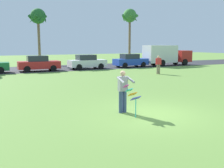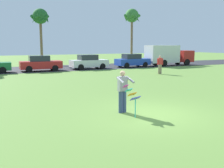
{
  "view_description": "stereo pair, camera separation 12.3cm",
  "coord_description": "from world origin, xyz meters",
  "px_view_note": "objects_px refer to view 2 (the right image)",
  "views": [
    {
      "loc": [
        -5.94,
        -8.5,
        2.8
      ],
      "look_at": [
        -0.95,
        1.74,
        1.05
      ],
      "focal_mm": 42.02,
      "sensor_mm": 36.0,
      "label": 1
    },
    {
      "loc": [
        -5.83,
        -8.55,
        2.8
      ],
      "look_at": [
        -0.95,
        1.74,
        1.05
      ],
      "focal_mm": 42.02,
      "sensor_mm": 36.0,
      "label": 2
    }
  ],
  "objects_px": {
    "kite_held": "(132,96)",
    "parked_car_red": "(41,64)",
    "person_kite_flyer": "(123,90)",
    "parked_truck_red_cab": "(167,55)",
    "palm_tree_right_near": "(40,18)",
    "palm_tree_centre_far": "(132,18)",
    "parked_car_white": "(89,62)",
    "person_walker_near": "(160,64)",
    "parked_car_blue": "(132,61)"
  },
  "relations": [
    {
      "from": "parked_car_white",
      "to": "person_walker_near",
      "type": "xyz_separation_m",
      "value": [
        4.26,
        -7.6,
        0.16
      ]
    },
    {
      "from": "parked_truck_red_cab",
      "to": "person_walker_near",
      "type": "distance_m",
      "value": 10.06
    },
    {
      "from": "parked_car_white",
      "to": "parked_car_red",
      "type": "bearing_deg",
      "value": 179.98
    },
    {
      "from": "parked_truck_red_cab",
      "to": "palm_tree_right_near",
      "type": "relative_size",
      "value": 0.88
    },
    {
      "from": "person_kite_flyer",
      "to": "kite_held",
      "type": "height_order",
      "value": "person_kite_flyer"
    },
    {
      "from": "palm_tree_right_near",
      "to": "parked_car_blue",
      "type": "bearing_deg",
      "value": -48.63
    },
    {
      "from": "kite_held",
      "to": "parked_car_red",
      "type": "bearing_deg",
      "value": 89.93
    },
    {
      "from": "palm_tree_centre_far",
      "to": "parked_car_white",
      "type": "bearing_deg",
      "value": -139.89
    },
    {
      "from": "person_kite_flyer",
      "to": "palm_tree_right_near",
      "type": "distance_m",
      "value": 29.19
    },
    {
      "from": "person_kite_flyer",
      "to": "parked_car_red",
      "type": "xyz_separation_m",
      "value": [
        0.05,
        18.49,
        -0.18
      ]
    },
    {
      "from": "parked_truck_red_cab",
      "to": "palm_tree_right_near",
      "type": "height_order",
      "value": "palm_tree_right_near"
    },
    {
      "from": "person_kite_flyer",
      "to": "palm_tree_right_near",
      "type": "height_order",
      "value": "palm_tree_right_near"
    },
    {
      "from": "parked_car_red",
      "to": "palm_tree_centre_far",
      "type": "distance_m",
      "value": 19.19
    },
    {
      "from": "palm_tree_right_near",
      "to": "person_kite_flyer",
      "type": "bearing_deg",
      "value": -94.15
    },
    {
      "from": "parked_truck_red_cab",
      "to": "person_walker_near",
      "type": "relative_size",
      "value": 3.89
    },
    {
      "from": "person_kite_flyer",
      "to": "parked_car_red",
      "type": "height_order",
      "value": "person_kite_flyer"
    },
    {
      "from": "person_kite_flyer",
      "to": "parked_car_red",
      "type": "distance_m",
      "value": 18.49
    },
    {
      "from": "parked_car_white",
      "to": "palm_tree_right_near",
      "type": "relative_size",
      "value": 0.56
    },
    {
      "from": "parked_car_white",
      "to": "palm_tree_right_near",
      "type": "distance_m",
      "value": 12.0
    },
    {
      "from": "parked_car_blue",
      "to": "palm_tree_right_near",
      "type": "distance_m",
      "value": 14.59
    },
    {
      "from": "kite_held",
      "to": "palm_tree_right_near",
      "type": "xyz_separation_m",
      "value": [
        2.05,
        29.34,
        5.45
      ]
    },
    {
      "from": "parked_car_white",
      "to": "palm_tree_right_near",
      "type": "height_order",
      "value": "palm_tree_right_near"
    },
    {
      "from": "palm_tree_centre_far",
      "to": "parked_truck_red_cab",
      "type": "bearing_deg",
      "value": -88.26
    },
    {
      "from": "kite_held",
      "to": "parked_truck_red_cab",
      "type": "xyz_separation_m",
      "value": [
        16.18,
        19.2,
        0.57
      ]
    },
    {
      "from": "palm_tree_right_near",
      "to": "person_walker_near",
      "type": "distance_m",
      "value": 20.01
    },
    {
      "from": "parked_car_red",
      "to": "person_walker_near",
      "type": "distance_m",
      "value": 12.24
    },
    {
      "from": "parked_car_blue",
      "to": "palm_tree_right_near",
      "type": "bearing_deg",
      "value": 131.37
    },
    {
      "from": "parked_car_white",
      "to": "person_walker_near",
      "type": "relative_size",
      "value": 2.46
    },
    {
      "from": "person_kite_flyer",
      "to": "parked_truck_red_cab",
      "type": "bearing_deg",
      "value": 48.76
    },
    {
      "from": "parked_car_blue",
      "to": "person_kite_flyer",
      "type": "bearing_deg",
      "value": -120.77
    },
    {
      "from": "kite_held",
      "to": "palm_tree_centre_far",
      "type": "relative_size",
      "value": 0.15
    },
    {
      "from": "person_kite_flyer",
      "to": "parked_car_blue",
      "type": "bearing_deg",
      "value": 59.23
    },
    {
      "from": "person_kite_flyer",
      "to": "palm_tree_centre_far",
      "type": "relative_size",
      "value": 0.21
    },
    {
      "from": "kite_held",
      "to": "person_walker_near",
      "type": "xyz_separation_m",
      "value": [
        9.61,
        11.6,
        0.09
      ]
    },
    {
      "from": "parked_car_red",
      "to": "palm_tree_right_near",
      "type": "relative_size",
      "value": 0.55
    },
    {
      "from": "parked_car_blue",
      "to": "palm_tree_centre_far",
      "type": "height_order",
      "value": "palm_tree_centre_far"
    },
    {
      "from": "parked_car_red",
      "to": "person_walker_near",
      "type": "height_order",
      "value": "person_walker_near"
    },
    {
      "from": "parked_truck_red_cab",
      "to": "palm_tree_right_near",
      "type": "xyz_separation_m",
      "value": [
        -14.13,
        10.14,
        4.88
      ]
    },
    {
      "from": "parked_truck_red_cab",
      "to": "person_walker_near",
      "type": "height_order",
      "value": "parked_truck_red_cab"
    },
    {
      "from": "parked_car_blue",
      "to": "parked_truck_red_cab",
      "type": "bearing_deg",
      "value": 0.02
    },
    {
      "from": "person_kite_flyer",
      "to": "parked_car_blue",
      "type": "xyz_separation_m",
      "value": [
        11.01,
        18.49,
        -0.18
      ]
    },
    {
      "from": "person_walker_near",
      "to": "palm_tree_centre_far",
      "type": "bearing_deg",
      "value": 69.09
    },
    {
      "from": "parked_car_red",
      "to": "parked_car_white",
      "type": "xyz_separation_m",
      "value": [
        5.33,
        -0.0,
        0.0
      ]
    },
    {
      "from": "parked_car_red",
      "to": "person_walker_near",
      "type": "xyz_separation_m",
      "value": [
        9.58,
        -7.61,
        0.16
      ]
    },
    {
      "from": "kite_held",
      "to": "palm_tree_centre_far",
      "type": "xyz_separation_m",
      "value": [
        15.91,
        28.1,
        5.99
      ]
    },
    {
      "from": "palm_tree_right_near",
      "to": "palm_tree_centre_far",
      "type": "height_order",
      "value": "palm_tree_centre_far"
    },
    {
      "from": "parked_car_white",
      "to": "palm_tree_centre_far",
      "type": "relative_size",
      "value": 0.52
    },
    {
      "from": "kite_held",
      "to": "parked_car_red",
      "type": "height_order",
      "value": "parked_car_red"
    },
    {
      "from": "parked_car_white",
      "to": "parked_car_blue",
      "type": "xyz_separation_m",
      "value": [
        5.63,
        0.0,
        0.0
      ]
    },
    {
      "from": "palm_tree_right_near",
      "to": "person_walker_near",
      "type": "xyz_separation_m",
      "value": [
        7.56,
        -17.74,
        -5.36
      ]
    }
  ]
}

